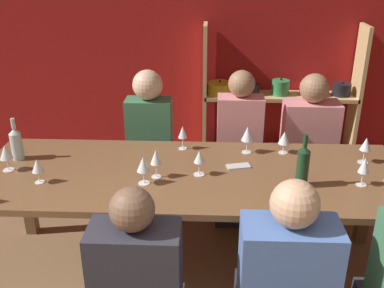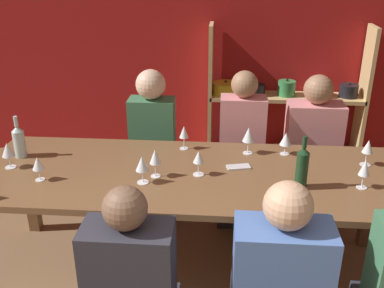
# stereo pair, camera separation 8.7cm
# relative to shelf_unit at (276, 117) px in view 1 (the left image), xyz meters

# --- Properties ---
(wall_back_red) EXTENTS (8.80, 0.06, 2.70)m
(wall_back_red) POSITION_rel_shelf_unit_xyz_m (-0.93, 0.20, 0.85)
(wall_back_red) COLOR #A31919
(wall_back_red) RESTS_ON ground_plane
(shelf_unit) EXTENTS (1.49, 0.30, 1.40)m
(shelf_unit) POSITION_rel_shelf_unit_xyz_m (0.00, 0.00, 0.00)
(shelf_unit) COLOR tan
(shelf_unit) RESTS_ON ground_plane
(dining_table) EXTENTS (2.69, 0.97, 0.76)m
(dining_table) POSITION_rel_shelf_unit_xyz_m (-0.76, -1.72, 0.18)
(dining_table) COLOR brown
(dining_table) RESTS_ON ground_plane
(wine_bottle_dark) EXTENTS (0.08, 0.08, 0.29)m
(wine_bottle_dark) POSITION_rel_shelf_unit_xyz_m (-1.92, -1.57, 0.37)
(wine_bottle_dark) COLOR #B2C6C1
(wine_bottle_dark) RESTS_ON dining_table
(wine_bottle_amber) EXTENTS (0.07, 0.07, 0.33)m
(wine_bottle_amber) POSITION_rel_shelf_unit_xyz_m (-0.11, -1.86, 0.39)
(wine_bottle_amber) COLOR #19381E
(wine_bottle_amber) RESTS_ON dining_table
(wine_glass_white_a) EXTENTS (0.07, 0.07, 0.15)m
(wine_glass_white_a) POSITION_rel_shelf_unit_xyz_m (-1.66, -1.89, 0.36)
(wine_glass_white_a) COLOR white
(wine_glass_white_a) RESTS_ON dining_table
(wine_glass_empty_a) EXTENTS (0.06, 0.06, 0.17)m
(wine_glass_empty_a) POSITION_rel_shelf_unit_xyz_m (-0.84, -1.37, 0.38)
(wine_glass_empty_a) COLOR white
(wine_glass_empty_a) RESTS_ON dining_table
(wine_glass_red_a) EXTENTS (0.08, 0.08, 0.17)m
(wine_glass_red_a) POSITION_rel_shelf_unit_xyz_m (-1.91, -1.74, 0.37)
(wine_glass_red_a) COLOR white
(wine_glass_red_a) RESTS_ON dining_table
(wine_glass_empty_b) EXTENTS (0.07, 0.07, 0.18)m
(wine_glass_empty_b) POSITION_rel_shelf_unit_xyz_m (-0.97, -1.79, 0.39)
(wine_glass_empty_b) COLOR white
(wine_glass_empty_b) RESTS_ON dining_table
(wine_glass_red_b) EXTENTS (0.08, 0.08, 0.16)m
(wine_glass_red_b) POSITION_rel_shelf_unit_xyz_m (-0.15, -1.40, 0.36)
(wine_glass_red_b) COLOR white
(wine_glass_red_b) RESTS_ON dining_table
(wine_glass_red_c) EXTENTS (0.08, 0.08, 0.19)m
(wine_glass_red_c) POSITION_rel_shelf_unit_xyz_m (-0.40, -1.41, 0.39)
(wine_glass_red_c) COLOR white
(wine_glass_red_c) RESTS_ON dining_table
(wine_glass_red_d) EXTENTS (0.08, 0.08, 0.17)m
(wine_glass_red_d) POSITION_rel_shelf_unit_xyz_m (-1.04, -1.87, 0.38)
(wine_glass_red_d) COLOR white
(wine_glass_red_d) RESTS_ON dining_table
(wine_glass_red_e) EXTENTS (0.07, 0.07, 0.16)m
(wine_glass_red_e) POSITION_rel_shelf_unit_xyz_m (-0.71, -1.75, 0.37)
(wine_glass_red_e) COLOR white
(wine_glass_red_e) RESTS_ON dining_table
(wine_glass_white_d) EXTENTS (0.07, 0.07, 0.17)m
(wine_glass_white_d) POSITION_rel_shelf_unit_xyz_m (0.35, -1.53, 0.38)
(wine_glass_white_d) COLOR white
(wine_glass_white_d) RESTS_ON dining_table
(wine_glass_red_f) EXTENTS (0.07, 0.07, 0.18)m
(wine_glass_red_f) POSITION_rel_shelf_unit_xyz_m (0.25, -1.83, 0.38)
(wine_glass_red_f) COLOR white
(wine_glass_red_f) RESTS_ON dining_table
(cell_phone) EXTENTS (0.16, 0.10, 0.01)m
(cell_phone) POSITION_rel_shelf_unit_xyz_m (-0.46, -1.63, 0.26)
(cell_phone) COLOR silver
(cell_phone) RESTS_ON dining_table
(person_far_a) EXTENTS (0.35, 0.44, 1.21)m
(person_far_a) POSITION_rel_shelf_unit_xyz_m (-1.13, -0.96, -0.04)
(person_far_a) COLOR #2D2D38
(person_far_a) RESTS_ON ground_plane
(person_far_b) EXTENTS (0.35, 0.43, 1.23)m
(person_far_b) POSITION_rel_shelf_unit_xyz_m (-0.42, -0.99, -0.04)
(person_far_b) COLOR #2D2D38
(person_far_b) RESTS_ON ground_plane
(person_far_c) EXTENTS (0.43, 0.53, 1.18)m
(person_far_c) POSITION_rel_shelf_unit_xyz_m (0.13, -0.89, -0.07)
(person_far_c) COLOR #2D2D38
(person_far_c) RESTS_ON ground_plane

